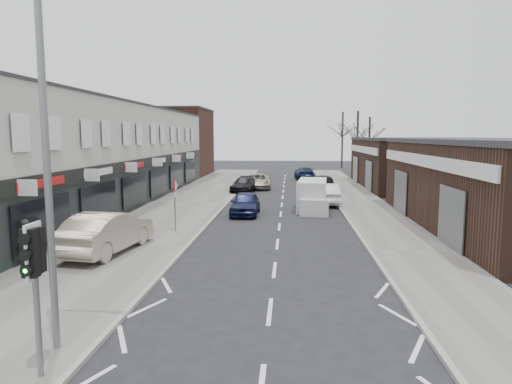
% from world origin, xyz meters
% --- Properties ---
extents(ground, '(160.00, 160.00, 0.00)m').
position_xyz_m(ground, '(0.00, 0.00, 0.00)').
color(ground, black).
rests_on(ground, ground).
extents(pavement_left, '(5.50, 64.00, 0.12)m').
position_xyz_m(pavement_left, '(-6.75, 22.00, 0.06)').
color(pavement_left, slate).
rests_on(pavement_left, ground).
extents(pavement_right, '(3.50, 64.00, 0.12)m').
position_xyz_m(pavement_right, '(5.75, 22.00, 0.06)').
color(pavement_right, slate).
rests_on(pavement_right, ground).
extents(shop_terrace_left, '(8.00, 41.00, 7.10)m').
position_xyz_m(shop_terrace_left, '(-13.50, 19.50, 3.55)').
color(shop_terrace_left, beige).
rests_on(shop_terrace_left, ground).
extents(brick_block_far, '(8.00, 10.00, 8.00)m').
position_xyz_m(brick_block_far, '(-13.50, 45.00, 4.00)').
color(brick_block_far, '#45271D').
rests_on(brick_block_far, ground).
extents(right_unit_far, '(10.00, 16.00, 4.50)m').
position_xyz_m(right_unit_far, '(12.50, 34.00, 2.25)').
color(right_unit_far, '#372219').
rests_on(right_unit_far, ground).
extents(tree_far_a, '(3.60, 3.60, 8.00)m').
position_xyz_m(tree_far_a, '(9.00, 48.00, 0.00)').
color(tree_far_a, '#382D26').
rests_on(tree_far_a, ground).
extents(tree_far_b, '(3.60, 3.60, 7.50)m').
position_xyz_m(tree_far_b, '(11.50, 54.00, 0.00)').
color(tree_far_b, '#382D26').
rests_on(tree_far_b, ground).
extents(tree_far_c, '(3.60, 3.60, 8.50)m').
position_xyz_m(tree_far_c, '(8.50, 60.00, 0.00)').
color(tree_far_c, '#382D26').
rests_on(tree_far_c, ground).
extents(traffic_light, '(0.28, 0.60, 3.10)m').
position_xyz_m(traffic_light, '(-4.40, -2.02, 2.41)').
color(traffic_light, slate).
rests_on(traffic_light, pavement_left).
extents(street_lamp, '(2.23, 0.22, 8.00)m').
position_xyz_m(street_lamp, '(-4.53, -0.80, 4.62)').
color(street_lamp, slate).
rests_on(street_lamp, pavement_left).
extents(warning_sign, '(0.12, 0.80, 2.70)m').
position_xyz_m(warning_sign, '(-5.16, 12.00, 2.20)').
color(warning_sign, slate).
rests_on(warning_sign, pavement_left).
extents(white_van, '(2.18, 5.24, 1.99)m').
position_xyz_m(white_van, '(2.05, 19.73, 0.94)').
color(white_van, silver).
rests_on(white_van, ground).
extents(sedan_on_pavement, '(2.48, 5.34, 1.69)m').
position_xyz_m(sedan_on_pavement, '(-6.93, 7.61, 0.97)').
color(sedan_on_pavement, '#A7A285').
rests_on(sedan_on_pavement, pavement_left).
extents(pedestrian, '(0.73, 0.59, 1.73)m').
position_xyz_m(pedestrian, '(-9.20, 5.59, 0.98)').
color(pedestrian, black).
rests_on(pedestrian, pavement_left).
extents(parked_car_left_a, '(1.70, 4.15, 1.41)m').
position_xyz_m(parked_car_left_a, '(-2.20, 17.69, 0.70)').
color(parked_car_left_a, '#12193B').
rests_on(parked_car_left_a, ground).
extents(parked_car_left_b, '(2.27, 4.67, 1.31)m').
position_xyz_m(parked_car_left_b, '(-3.40, 28.97, 0.65)').
color(parked_car_left_b, black).
rests_on(parked_car_left_b, ground).
extents(parked_car_left_c, '(2.68, 5.13, 1.38)m').
position_xyz_m(parked_car_left_c, '(-2.42, 31.96, 0.69)').
color(parked_car_left_c, '#B4A490').
rests_on(parked_car_left_c, ground).
extents(parked_car_right_a, '(1.78, 4.63, 1.51)m').
position_xyz_m(parked_car_right_a, '(3.12, 22.38, 0.75)').
color(parked_car_right_a, silver).
rests_on(parked_car_right_a, ground).
extents(parked_car_right_b, '(2.05, 4.89, 1.65)m').
position_xyz_m(parked_car_right_b, '(3.39, 28.88, 0.83)').
color(parked_car_right_b, black).
rests_on(parked_car_right_b, ground).
extents(parked_car_right_c, '(2.32, 5.06, 1.43)m').
position_xyz_m(parked_car_right_c, '(2.20, 41.27, 0.72)').
color(parked_car_right_c, '#13203E').
rests_on(parked_car_right_c, ground).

